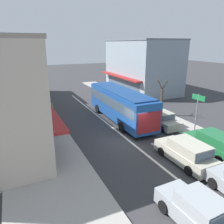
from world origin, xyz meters
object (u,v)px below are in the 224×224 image
at_px(parked_wagon_kerb_front, 214,144).
at_px(pedestrian_with_handbag_near, 52,110).
at_px(hatchback_adjacent_lane_lead, 197,211).
at_px(street_tree_right, 162,99).
at_px(directional_road_sign, 198,105).
at_px(city_bus, 120,103).
at_px(parked_sedan_kerb_second, 162,120).
at_px(wagon_adjacent_lane_trail, 186,152).
at_px(traffic_light_downstreet, 47,81).

bearing_deg(parked_wagon_kerb_front, pedestrian_with_handbag_near, 126.50).
xyz_separation_m(hatchback_adjacent_lane_lead, parked_wagon_kerb_front, (6.10, 4.40, 0.04)).
distance_m(parked_wagon_kerb_front, street_tree_right, 9.09).
bearing_deg(pedestrian_with_handbag_near, parked_wagon_kerb_front, -53.50).
relative_size(directional_road_sign, pedestrian_with_handbag_near, 2.21).
bearing_deg(street_tree_right, city_bus, 174.12).
bearing_deg(pedestrian_with_handbag_near, street_tree_right, -18.63).
bearing_deg(directional_road_sign, city_bus, 126.78).
distance_m(city_bus, parked_wagon_kerb_front, 9.83).
xyz_separation_m(parked_wagon_kerb_front, pedestrian_with_handbag_near, (-9.32, 12.59, 0.32)).
bearing_deg(hatchback_adjacent_lane_lead, parked_wagon_kerb_front, 35.82).
relative_size(parked_wagon_kerb_front, directional_road_sign, 1.25).
bearing_deg(city_bus, parked_sedan_kerb_second, -48.33).
height_order(wagon_adjacent_lane_trail, parked_sedan_kerb_second, wagon_adjacent_lane_trail).
bearing_deg(parked_wagon_kerb_front, parked_sedan_kerb_second, 90.41).
relative_size(city_bus, directional_road_sign, 3.03).
xyz_separation_m(hatchback_adjacent_lane_lead, wagon_adjacent_lane_trail, (3.34, 4.27, 0.04)).
distance_m(parked_wagon_kerb_front, parked_sedan_kerb_second, 6.07).
bearing_deg(parked_sedan_kerb_second, directional_road_sign, -60.04).
distance_m(parked_sedan_kerb_second, traffic_light_downstreet, 16.91).
xyz_separation_m(hatchback_adjacent_lane_lead, traffic_light_downstreet, (-2.34, 24.98, 2.15)).
xyz_separation_m(parked_wagon_kerb_front, street_tree_right, (1.90, 8.81, 1.19)).
height_order(parked_wagon_kerb_front, traffic_light_downstreet, traffic_light_downstreet).
bearing_deg(hatchback_adjacent_lane_lead, directional_road_sign, 45.57).
bearing_deg(traffic_light_downstreet, parked_wagon_kerb_front, -67.70).
xyz_separation_m(directional_road_sign, street_tree_right, (0.38, 5.45, -0.74)).
height_order(city_bus, street_tree_right, street_tree_right).
xyz_separation_m(wagon_adjacent_lane_trail, parked_sedan_kerb_second, (2.72, 6.20, -0.08)).
bearing_deg(parked_wagon_kerb_front, directional_road_sign, 65.77).
bearing_deg(traffic_light_downstreet, wagon_adjacent_lane_trail, -74.66).
height_order(traffic_light_downstreet, directional_road_sign, traffic_light_downstreet).
xyz_separation_m(hatchback_adjacent_lane_lead, pedestrian_with_handbag_near, (-3.22, 17.00, 0.36)).
distance_m(hatchback_adjacent_lane_lead, traffic_light_downstreet, 25.18).
bearing_deg(pedestrian_with_handbag_near, wagon_adjacent_lane_trail, -62.73).
xyz_separation_m(city_bus, wagon_adjacent_lane_trail, (0.17, -9.44, -1.14)).
xyz_separation_m(parked_sedan_kerb_second, street_tree_right, (1.94, 2.75, 1.28)).
relative_size(parked_sedan_kerb_second, street_tree_right, 1.05).
bearing_deg(street_tree_right, hatchback_adjacent_lane_lead, -121.17).
relative_size(city_bus, pedestrian_with_handbag_near, 6.68).
distance_m(parked_sedan_kerb_second, directional_road_sign, 3.71).
height_order(parked_sedan_kerb_second, pedestrian_with_handbag_near, pedestrian_with_handbag_near).
bearing_deg(parked_sedan_kerb_second, parked_wagon_kerb_front, -89.59).
bearing_deg(traffic_light_downstreet, pedestrian_with_handbag_near, -96.29).
height_order(city_bus, wagon_adjacent_lane_trail, city_bus).
bearing_deg(street_tree_right, directional_road_sign, -94.01).
distance_m(directional_road_sign, street_tree_right, 5.51).
height_order(parked_sedan_kerb_second, traffic_light_downstreet, traffic_light_downstreet).
relative_size(city_bus, wagon_adjacent_lane_trail, 2.42).
distance_m(traffic_light_downstreet, pedestrian_with_handbag_near, 8.23).
height_order(wagon_adjacent_lane_trail, pedestrian_with_handbag_near, pedestrian_with_handbag_near).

